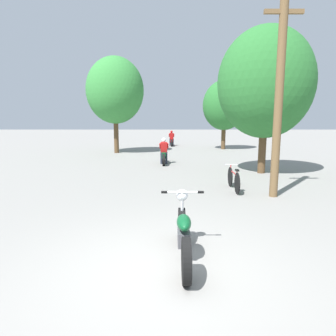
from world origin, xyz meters
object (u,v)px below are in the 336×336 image
at_px(motorcycle_rider_far, 171,140).
at_px(roadside_tree_right_near, 265,83).
at_px(bicycle_parked, 233,179).
at_px(utility_pole, 278,95).
at_px(roadside_tree_right_far, 223,105).
at_px(roadside_tree_left, 114,91).
at_px(motorcycle_rider_lead, 163,154).
at_px(motorcycle_foreground, 183,233).

bearing_deg(motorcycle_rider_far, roadside_tree_right_near, -74.03).
xyz_separation_m(roadside_tree_right_near, bicycle_parked, (-1.89, -3.15, -3.43)).
bearing_deg(bicycle_parked, utility_pole, -38.77).
xyz_separation_m(roadside_tree_right_far, motorcycle_rider_far, (-3.96, 2.83, -2.82)).
bearing_deg(motorcycle_rider_far, utility_pole, -80.38).
height_order(motorcycle_rider_far, bicycle_parked, motorcycle_rider_far).
bearing_deg(roadside_tree_left, roadside_tree_right_near, -45.44).
height_order(utility_pole, motorcycle_rider_far, utility_pole).
xyz_separation_m(motorcycle_rider_lead, bicycle_parked, (2.38, -5.82, -0.15)).
relative_size(roadside_tree_right_near, bicycle_parked, 3.49).
xyz_separation_m(roadside_tree_right_near, roadside_tree_right_far, (0.21, 10.28, -0.47)).
relative_size(motorcycle_rider_lead, bicycle_parked, 1.14).
xyz_separation_m(roadside_tree_right_near, motorcycle_rider_far, (-3.75, 13.11, -3.29)).
relative_size(motorcycle_foreground, motorcycle_rider_far, 1.03).
bearing_deg(motorcycle_rider_lead, utility_pole, -62.82).
bearing_deg(utility_pole, motorcycle_foreground, -125.69).
relative_size(utility_pole, motorcycle_foreground, 2.78).
bearing_deg(motorcycle_rider_far, motorcycle_rider_lead, -92.85).
height_order(roadside_tree_left, motorcycle_rider_lead, roadside_tree_left).
bearing_deg(roadside_tree_left, roadside_tree_right_far, 18.17).
distance_m(roadside_tree_left, bicycle_parked, 12.86).
bearing_deg(roadside_tree_left, utility_pole, -60.03).
bearing_deg(motorcycle_foreground, roadside_tree_right_far, 77.69).
xyz_separation_m(roadside_tree_right_near, roadside_tree_left, (-7.60, 7.72, 0.39)).
distance_m(utility_pole, motorcycle_rider_lead, 7.89).
relative_size(roadside_tree_right_far, motorcycle_rider_lead, 2.62).
xyz_separation_m(roadside_tree_left, motorcycle_rider_far, (3.85, 5.39, -3.68)).
distance_m(roadside_tree_right_near, roadside_tree_left, 10.84).
relative_size(utility_pole, roadside_tree_left, 0.91).
height_order(utility_pole, motorcycle_foreground, utility_pole).
bearing_deg(roadside_tree_left, motorcycle_rider_lead, -56.57).
xyz_separation_m(roadside_tree_right_far, motorcycle_rider_lead, (-4.48, -7.61, -2.81)).
xyz_separation_m(motorcycle_rider_far, bicycle_parked, (1.86, -16.26, -0.14)).
xyz_separation_m(utility_pole, motorcycle_rider_lead, (-3.42, 6.66, -2.50)).
bearing_deg(utility_pole, roadside_tree_left, 119.97).
bearing_deg(bicycle_parked, motorcycle_rider_far, 96.53).
height_order(roadside_tree_right_far, bicycle_parked, roadside_tree_right_far).
bearing_deg(bicycle_parked, roadside_tree_right_far, 81.11).
relative_size(roadside_tree_left, bicycle_parked, 3.68).
bearing_deg(motorcycle_rider_lead, motorcycle_rider_far, 87.15).
height_order(motorcycle_foreground, motorcycle_rider_lead, motorcycle_rider_lead).
bearing_deg(roadside_tree_left, bicycle_parked, -62.28).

